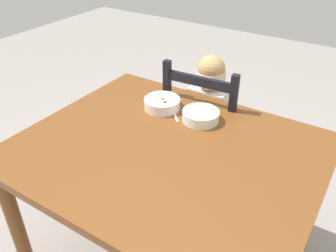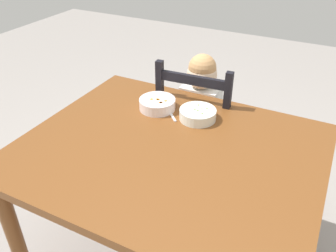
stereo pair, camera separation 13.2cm
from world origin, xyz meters
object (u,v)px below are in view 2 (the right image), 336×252
(dining_chair, at_px, (198,133))
(child_figure, at_px, (198,109))
(bowl_of_peas, at_px, (198,114))
(spoon, at_px, (170,112))
(dining_table, at_px, (169,165))
(bowl_of_carrots, at_px, (157,104))

(dining_chair, xyz_separation_m, child_figure, (-0.00, -0.00, 0.18))
(dining_chair, xyz_separation_m, bowl_of_peas, (0.11, -0.30, 0.32))
(spoon, bearing_deg, dining_chair, 82.30)
(dining_table, xyz_separation_m, bowl_of_peas, (0.02, 0.28, 0.12))
(dining_table, height_order, bowl_of_peas, bowl_of_peas)
(child_figure, relative_size, bowl_of_carrots, 5.13)
(dining_table, height_order, bowl_of_carrots, bowl_of_carrots)
(dining_chair, xyz_separation_m, bowl_of_carrots, (-0.12, -0.30, 0.32))
(bowl_of_peas, bearing_deg, spoon, -177.47)
(dining_chair, distance_m, bowl_of_carrots, 0.46)
(bowl_of_carrots, xyz_separation_m, spoon, (0.07, -0.01, -0.03))
(child_figure, relative_size, bowl_of_peas, 5.27)
(dining_table, xyz_separation_m, spoon, (-0.13, 0.27, 0.10))
(dining_table, bearing_deg, child_figure, 99.61)
(dining_chair, xyz_separation_m, spoon, (-0.04, -0.30, 0.30))
(bowl_of_peas, height_order, bowl_of_carrots, bowl_of_carrots)
(dining_chair, distance_m, spoon, 0.43)
(child_figure, height_order, bowl_of_carrots, child_figure)
(child_figure, distance_m, bowl_of_peas, 0.35)
(bowl_of_peas, bearing_deg, dining_table, -93.19)
(dining_table, bearing_deg, spoon, 116.30)
(dining_chair, height_order, bowl_of_peas, dining_chair)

